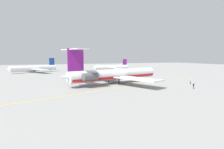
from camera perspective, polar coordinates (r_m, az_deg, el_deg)
name	(u,v)px	position (r m, az deg, el deg)	size (l,w,h in m)	color
ground	(125,85)	(61.46, 4.18, -3.41)	(382.25, 382.25, 0.00)	gray
main_jetliner	(114,74)	(64.84, 0.50, 0.02)	(41.08, 36.78, 12.15)	silver
airliner_far_left	(33,68)	(121.06, -23.71, 1.80)	(28.09, 28.36, 8.86)	silver
airliner_mid_left	(111,67)	(126.35, -0.41, 2.30)	(26.84, 26.57, 8.02)	silver
ground_crew_near_nose	(112,74)	(91.59, 0.07, 0.29)	(0.46, 0.29, 1.82)	black
ground_crew_near_tail	(194,85)	(60.00, 24.34, -3.02)	(0.41, 0.29, 1.80)	black
ground_crew_portside	(190,81)	(69.37, 23.52, -1.92)	(0.44, 0.28, 1.73)	black
safety_cone_nose	(125,75)	(95.24, 4.05, -0.05)	(0.40, 0.40, 0.55)	#EA590F
taxiway_centreline	(126,87)	(58.64, 4.46, -3.85)	(74.58, 0.36, 0.01)	gold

